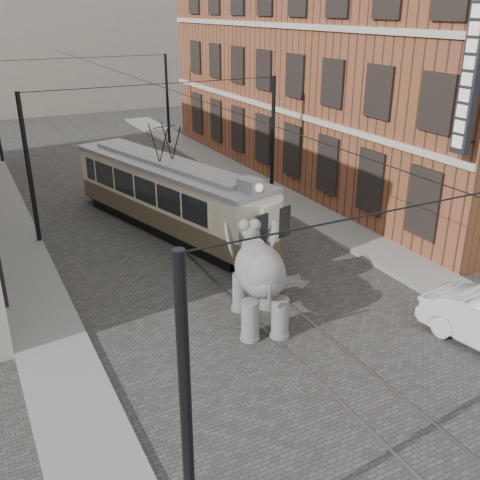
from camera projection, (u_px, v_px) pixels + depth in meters
ground at (230, 274)px, 19.94m from camera, size 120.00×120.00×0.00m
tram_rails at (230, 274)px, 19.93m from camera, size 1.54×80.00×0.02m
sidewalk_right at (363, 242)px, 22.43m from camera, size 2.00×60.00×0.15m
sidewalk_left at (41, 314)px, 17.17m from camera, size 2.00×60.00×0.15m
brick_building at (340, 64)px, 29.62m from camera, size 8.00×26.00×12.00m
distant_block at (33, 29)px, 50.03m from camera, size 28.00×10.00×14.00m
catenary at (171, 161)px, 22.79m from camera, size 11.00×30.20×6.00m
tram at (167, 179)px, 23.06m from camera, size 5.23×11.45×4.46m
elephant at (260, 282)px, 16.38m from camera, size 3.70×4.97×2.71m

